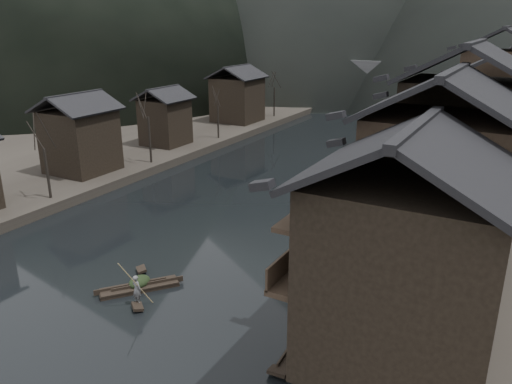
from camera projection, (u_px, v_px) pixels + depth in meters
The scene contains 12 objects.
water at pixel (180, 257), 36.26m from camera, with size 300.00×300.00×0.00m, color black.
left_bank at pixel (159, 117), 85.19m from camera, with size 40.00×200.00×1.20m, color #2D2823.
stilt_houses at pixel (484, 117), 41.10m from camera, with size 9.00×67.60×15.94m.
left_houses at pixel (144, 113), 60.45m from camera, with size 8.10×53.20×8.73m.
bare_trees at pixel (145, 114), 55.50m from camera, with size 3.72×61.73×7.45m.
moored_sampans at pixel (408, 205), 45.75m from camera, with size 2.96×54.65×0.47m.
midriver_boats at pixel (403, 132), 75.56m from camera, with size 9.47×28.51×0.45m.
stone_bridge at pixel (412, 83), 94.02m from camera, with size 40.00×6.00×9.00m.
hero_sampan at pixel (140, 287), 31.78m from camera, with size 4.07×4.76×0.44m.
cargo_heap at pixel (139, 277), 31.82m from camera, with size 1.18×1.55×0.71m, color black.
boatman at pixel (136, 286), 29.65m from camera, with size 0.66×0.44×1.82m, color slate.
bamboo_pole at pixel (135, 244), 28.65m from camera, with size 0.06×0.06×4.33m, color #8C7A51.
Camera 1 is at (20.74, -25.90, 16.31)m, focal length 35.00 mm.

